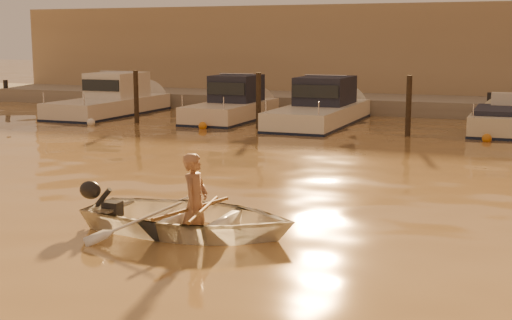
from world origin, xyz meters
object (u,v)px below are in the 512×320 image
at_px(person, 195,203).
at_px(moored_boat_1, 231,104).
at_px(moored_boat_0, 109,100).
at_px(waterfront_building, 458,55).
at_px(dinghy, 190,218).
at_px(moored_boat_2, 320,108).
at_px(moored_boat_3, 499,126).

xyz_separation_m(person, moored_boat_1, (-6.05, 15.53, 0.11)).
height_order(moored_boat_0, moored_boat_1, same).
bearing_deg(waterfront_building, moored_boat_1, -124.31).
height_order(moored_boat_0, waterfront_building, waterfront_building).
xyz_separation_m(dinghy, person, (0.10, 0.00, 0.26)).
height_order(moored_boat_2, waterfront_building, waterfront_building).
bearing_deg(moored_boat_2, moored_boat_0, 180.00).
relative_size(moored_boat_1, moored_boat_2, 0.80).
height_order(person, moored_boat_2, moored_boat_2).
distance_m(dinghy, person, 0.28).
xyz_separation_m(dinghy, moored_boat_0, (-11.59, 15.53, 0.37)).
distance_m(person, moored_boat_1, 16.67).
relative_size(dinghy, moored_boat_0, 0.50).
height_order(person, moored_boat_0, moored_boat_0).
height_order(moored_boat_1, moored_boat_2, same).
relative_size(moored_boat_1, waterfront_building, 0.14).
distance_m(dinghy, moored_boat_1, 16.64).
relative_size(person, moored_boat_2, 0.21).
relative_size(moored_boat_0, moored_boat_1, 1.18).
bearing_deg(moored_boat_2, person, -81.17).
distance_m(moored_boat_0, moored_boat_1, 5.63).
relative_size(person, waterfront_building, 0.04).
bearing_deg(moored_boat_1, dinghy, -69.03).
relative_size(person, moored_boat_0, 0.22).
bearing_deg(dinghy, moored_boat_1, 20.05).
bearing_deg(moored_boat_1, moored_boat_2, 0.00).
bearing_deg(moored_boat_3, dinghy, -104.88).
xyz_separation_m(dinghy, moored_boat_1, (-5.95, 15.53, 0.37)).
bearing_deg(moored_boat_3, person, -104.54).
height_order(dinghy, moored_boat_0, moored_boat_0).
distance_m(person, moored_boat_0, 19.44).
height_order(moored_boat_3, waterfront_building, waterfront_building).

